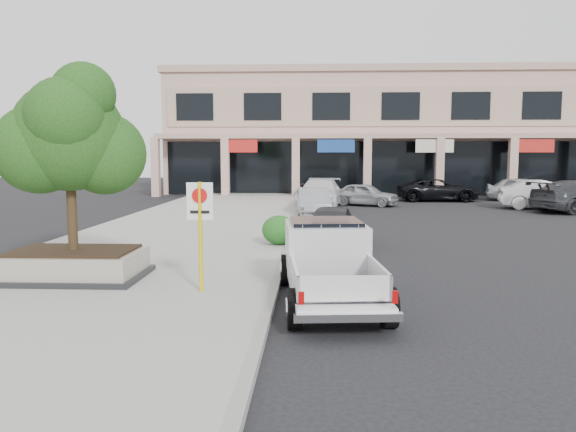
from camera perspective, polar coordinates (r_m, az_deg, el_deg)
The scene contains 17 objects.
ground at distance 12.90m, azimuth 5.70°, elevation -7.28°, with size 120.00×120.00×0.00m, color black.
sidewalk at distance 19.36m, azimuth -11.75°, elevation -2.59°, with size 8.00×52.00×0.15m, color gray.
curb at distance 18.77m, azimuth 0.02°, elevation -2.73°, with size 0.20×52.00×0.15m, color gray.
strip_mall at distance 47.29m, azimuth 13.43°, elevation 8.21°, with size 40.55×12.43×9.50m.
planter at distance 13.99m, azimuth -20.90°, elevation -4.60°, with size 3.20×2.20×0.68m.
planter_tree at distance 13.85m, azimuth -20.61°, elevation 7.52°, with size 2.90×2.55×4.00m.
no_parking_sign at distance 11.80m, azimuth -8.91°, elevation -0.53°, with size 0.55×0.09×2.30m.
hedge at distance 17.88m, azimuth -0.91°, elevation -1.43°, with size 1.10×0.99×0.94m, color #164B15.
pickup_truck at distance 11.45m, azimuth 4.32°, elevation -4.88°, with size 1.89×5.11×1.61m, color silver, non-canonical shape.
curb_car_a at distance 18.57m, azimuth 4.37°, elevation -0.99°, with size 1.59×3.94×1.34m, color #292B2E.
curb_car_b at distance 27.49m, azimuth 2.56°, elevation 1.41°, with size 1.45×4.15×1.37m, color #9FA1A6.
curb_car_c at distance 32.16m, azimuth 3.25°, elevation 2.35°, with size 2.28×5.62×1.63m, color silver.
curb_car_d at distance 36.49m, azimuth 3.37°, elevation 2.67°, with size 2.40×5.20×1.45m, color black.
lot_car_a at distance 33.40m, azimuth 7.81°, elevation 2.20°, with size 1.59×3.95×1.35m, color #A0A4A8.
lot_car_b at distance 34.04m, azimuth 24.71°, elevation 1.97°, with size 1.69×4.85×1.60m, color silver.
lot_car_d at distance 37.61m, azimuth 15.03°, elevation 2.57°, with size 2.39×5.18×1.44m, color black.
lot_car_e at distance 39.54m, azimuth 22.73°, elevation 2.55°, with size 1.85×4.59×1.56m, color #A3A6AB.
Camera 1 is at (-0.68, -12.52, 3.02)m, focal length 35.00 mm.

